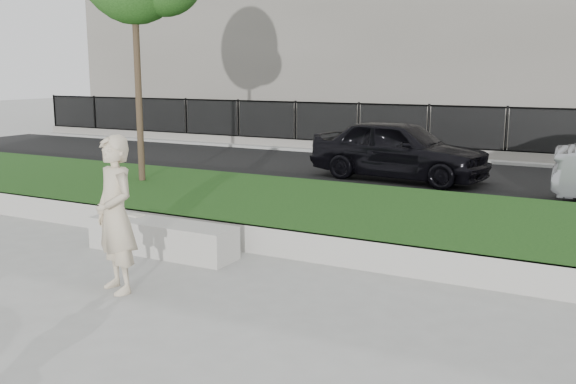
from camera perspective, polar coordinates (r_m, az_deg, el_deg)
The scene contains 11 objects.
ground at distance 8.41m, azimuth -7.02°, elevation -7.08°, with size 90.00×90.00×0.00m, color gray.
grass_bank at distance 10.86m, azimuth 2.10°, elevation -1.84°, with size 34.00×4.00×0.40m, color black.
grass_kerb at distance 9.19m, azimuth -3.31°, elevation -4.18°, with size 34.00×0.08×0.40m, color #A4A29A.
street at distance 15.93m, azimuth 10.84°, elevation 1.34°, with size 34.00×7.00×0.04m, color black.
far_pavement at distance 20.22m, azimuth 14.69°, elevation 3.26°, with size 34.00×3.00×0.12m, color gray.
iron_fence at distance 19.20m, azimuth 14.05°, elevation 4.36°, with size 32.00×0.30×1.50m.
building_facade at distance 27.04m, azimuth 18.86°, elevation 15.33°, with size 34.00×10.00×10.00m, color slate.
stone_bench at distance 9.29m, azimuth -11.13°, elevation -4.00°, with size 2.26×0.57×0.46m, color #A4A29A.
man at distance 7.69m, azimuth -15.10°, elevation -1.96°, with size 0.67×0.44×1.84m, color beige.
book at distance 9.67m, azimuth -13.40°, elevation -2.02°, with size 0.23×0.17×0.03m, color beige.
car_dark at distance 15.28m, azimuth 9.86°, elevation 3.76°, with size 1.68×4.18×1.43m, color black.
Camera 1 is at (4.65, -6.52, 2.56)m, focal length 40.00 mm.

